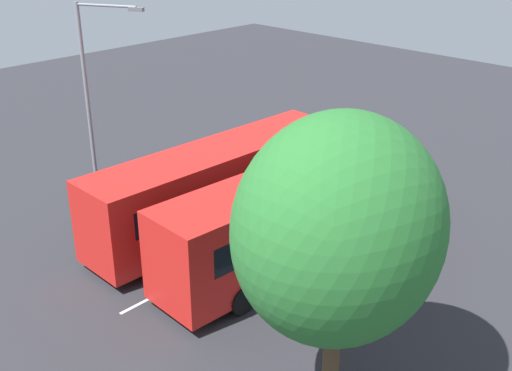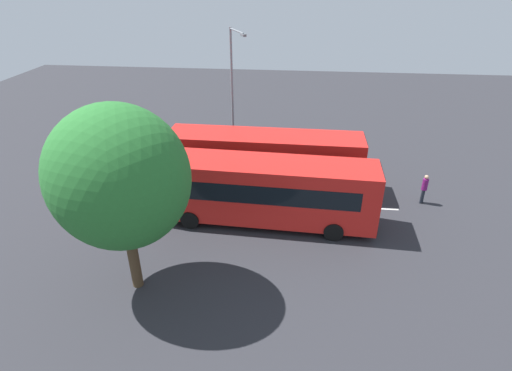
% 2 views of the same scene
% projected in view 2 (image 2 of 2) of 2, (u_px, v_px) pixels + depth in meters
% --- Properties ---
extents(ground_plane, '(68.50, 68.50, 0.00)m').
position_uv_depth(ground_plane, '(274.00, 204.00, 22.99)').
color(ground_plane, '#2B2B30').
extents(bus_far_left, '(11.53, 3.04, 3.43)m').
position_uv_depth(bus_far_left, '(264.00, 190.00, 20.57)').
color(bus_far_left, red).
rests_on(bus_far_left, ground).
extents(bus_center_left, '(11.47, 2.82, 3.43)m').
position_uv_depth(bus_center_left, '(265.00, 159.00, 23.87)').
color(bus_center_left, red).
rests_on(bus_center_left, ground).
extents(pedestrian, '(0.45, 0.45, 1.77)m').
position_uv_depth(pedestrian, '(424.00, 187.00, 22.61)').
color(pedestrian, '#232833').
rests_on(pedestrian, ground).
extents(street_lamp, '(1.39, 2.54, 8.68)m').
position_uv_depth(street_lamp, '(233.00, 87.00, 26.48)').
color(street_lamp, gray).
rests_on(street_lamp, ground).
extents(depot_tree, '(5.31, 4.78, 7.91)m').
position_uv_depth(depot_tree, '(119.00, 178.00, 14.70)').
color(depot_tree, '#4C3823').
rests_on(depot_tree, ground).
extents(lane_stripe_outer_left, '(13.91, 0.28, 0.01)m').
position_uv_depth(lane_stripe_outer_left, '(274.00, 204.00, 22.99)').
color(lane_stripe_outer_left, silver).
rests_on(lane_stripe_outer_left, ground).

